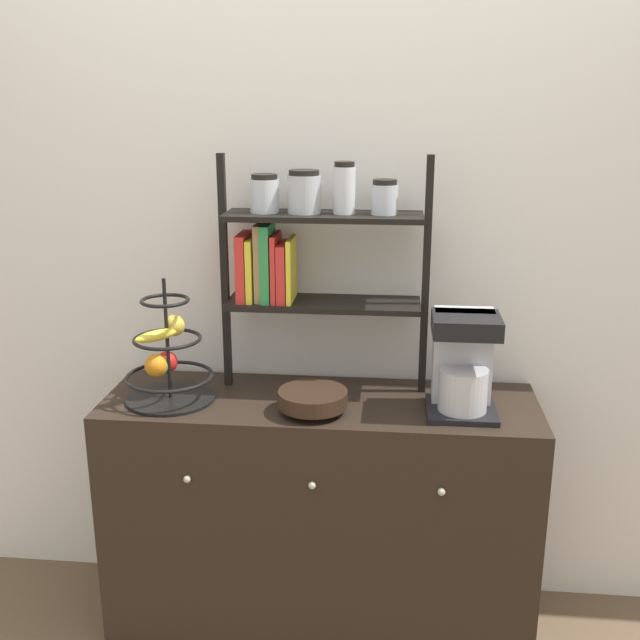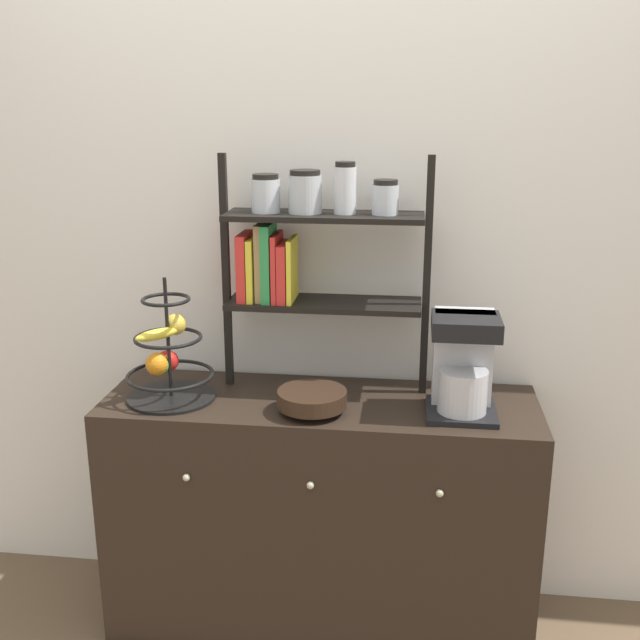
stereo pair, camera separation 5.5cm
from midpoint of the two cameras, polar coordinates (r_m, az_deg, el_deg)
wall_back at (r=2.59m, az=-0.02°, el=5.49°), size 7.00×0.05×2.60m
sideboard at (r=2.66m, az=-0.62°, el=-14.59°), size 1.42×0.46×0.85m
coffee_maker at (r=2.37m, az=10.20°, el=-3.29°), size 0.22×0.22×0.32m
fruit_stand at (r=2.48m, az=-12.24°, el=-3.12°), size 0.29×0.29×0.41m
wooden_bowl at (r=2.36m, az=-1.22°, el=-6.08°), size 0.22×0.22×0.07m
shelf_hutch at (r=2.44m, az=-2.11°, el=5.70°), size 0.69×0.20×0.78m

